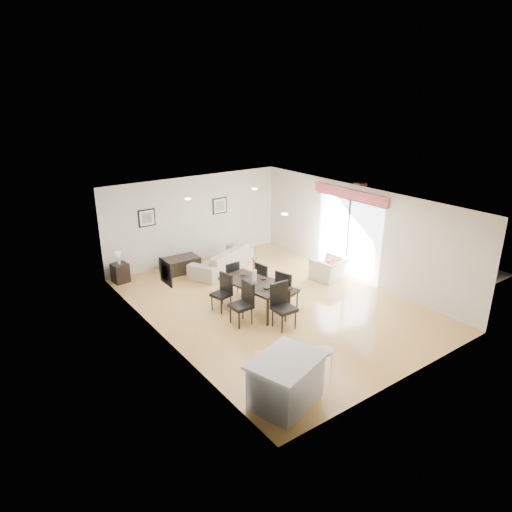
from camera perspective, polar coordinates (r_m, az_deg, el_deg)
ground at (r=11.79m, az=2.11°, el=-5.96°), size 8.00×8.00×0.00m
wall_back at (r=14.47m, az=-7.61°, el=4.61°), size 6.00×0.04×2.70m
wall_front at (r=8.73m, az=18.67°, el=-7.11°), size 6.00×0.04×2.70m
wall_left at (r=9.83m, az=-11.76°, el=-3.31°), size 0.04×8.00×2.70m
wall_right at (r=13.23m, az=12.52°, el=2.81°), size 0.04×8.00×2.70m
ceiling at (r=10.87m, az=2.29°, el=6.91°), size 6.00×8.00×0.02m
sofa at (r=13.83m, az=-4.30°, el=-0.42°), size 2.47×1.75×0.67m
armchair at (r=13.33m, az=9.20°, el=-1.55°), size 1.09×0.98×0.63m
courtyard_plant_a at (r=15.33m, az=18.92°, el=0.59°), size 0.72×0.67×0.67m
courtyard_plant_b at (r=16.62m, az=14.73°, el=2.56°), size 0.49×0.49×0.69m
dining_table at (r=11.24m, az=-0.20°, el=-3.64°), size 1.14×1.86×0.73m
dining_chair_wnear at (r=10.63m, az=-1.51°, el=-5.60°), size 0.47×0.47×1.02m
dining_chair_wfar at (r=11.32m, az=-4.10°, el=-4.24°), size 0.50×0.50×0.93m
dining_chair_enear at (r=11.28m, az=3.72°, el=-4.06°), size 0.58×0.58×1.02m
dining_chair_efar at (r=11.94m, az=1.02°, el=-2.82°), size 0.48×0.48×0.95m
dining_chair_head at (r=10.49m, az=3.25°, el=-5.85°), size 0.50×0.50×1.07m
dining_chair_foot at (r=12.12m, az=-3.17°, el=-2.55°), size 0.44×0.44×0.92m
vase at (r=11.10m, az=-0.20°, el=-2.00°), size 0.86×1.32×0.67m
coffee_table at (r=13.88m, az=-9.45°, el=-1.10°), size 1.11×0.68×0.44m
side_table at (r=13.52m, az=-16.61°, el=-2.03°), size 0.46×0.46×0.55m
table_lamp at (r=13.34m, az=-16.82°, el=0.00°), size 0.19×0.19×0.36m
cushion at (r=13.15m, az=9.23°, el=-1.01°), size 0.29×0.18×0.28m
kitchen_island at (r=8.19m, az=3.74°, el=-15.33°), size 1.49×1.30×0.88m
bar_stool at (r=8.57m, az=8.37°, el=-12.12°), size 0.34×0.34×0.75m
framed_print_back_left at (r=13.71m, az=-13.50°, el=4.65°), size 0.52×0.04×0.52m
framed_print_back_right at (r=14.80m, az=-4.54°, el=6.28°), size 0.52×0.04×0.52m
framed_print_left_wall at (r=9.55m, az=-11.22°, el=-2.01°), size 0.04×0.52×0.52m
sliding_door at (r=13.30m, az=11.53°, el=4.40°), size 0.12×2.70×2.57m
courtyard at (r=16.25m, az=17.67°, el=4.00°), size 6.00×6.00×2.00m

